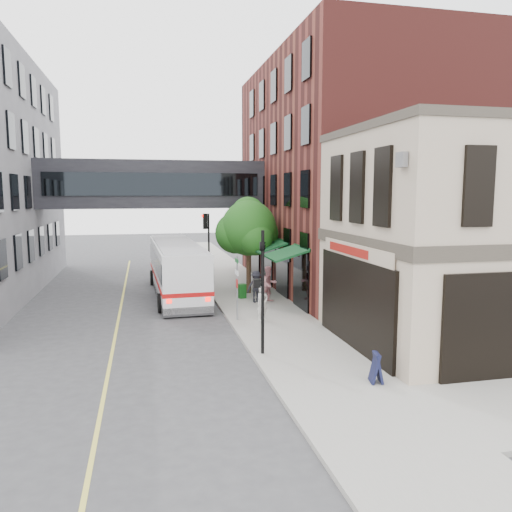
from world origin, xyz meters
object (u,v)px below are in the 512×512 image
pedestrian_a (262,303)px  pedestrian_b (269,284)px  newspaper_box (242,291)px  pedestrian_c (256,287)px  sandwich_board (376,368)px  bus (177,267)px

pedestrian_a → pedestrian_b: (1.26, 3.74, 0.18)m
newspaper_box → pedestrian_c: bearing=-80.5°
pedestrian_a → pedestrian_c: 3.79m
pedestrian_c → newspaper_box: 1.40m
pedestrian_b → pedestrian_c: (-0.70, 0.01, -0.12)m
pedestrian_b → sandwich_board: 11.93m
pedestrian_b → bus: bearing=123.3°
pedestrian_c → newspaper_box: (-0.54, 1.22, -0.45)m
bus → pedestrian_b: size_ratio=5.86×
pedestrian_a → sandwich_board: size_ratio=1.68×
pedestrian_a → newspaper_box: (0.02, 4.97, -0.39)m
newspaper_box → pedestrian_b: bearing=-59.1°
pedestrian_c → pedestrian_b: bearing=-13.4°
pedestrian_a → newspaper_box: 4.98m
pedestrian_b → sandwich_board: (0.40, -11.91, -0.50)m
pedestrian_a → bus: bearing=93.8°
pedestrian_b → newspaper_box: bearing=115.8°
pedestrian_a → sandwich_board: (1.65, -8.17, -0.32)m
bus → pedestrian_a: (3.40, -7.27, -0.76)m
sandwich_board → pedestrian_c: bearing=107.2°
bus → pedestrian_b: (4.66, -3.53, -0.58)m
bus → sandwich_board: size_ratio=12.05×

